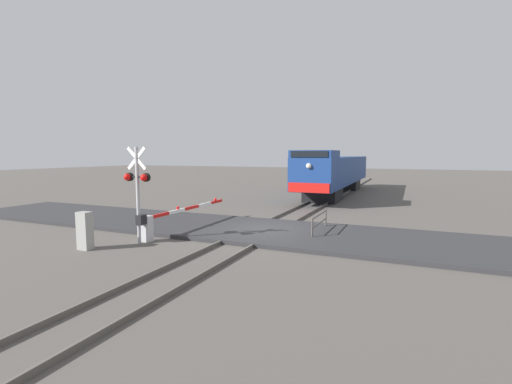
{
  "coord_description": "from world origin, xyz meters",
  "views": [
    {
      "loc": [
        6.28,
        -15.21,
        3.61
      ],
      "look_at": [
        -1.14,
        1.89,
        1.66
      ],
      "focal_mm": 25.36,
      "sensor_mm": 36.0,
      "label": 1
    }
  ],
  "objects_px": {
    "locomotive": "(336,172)",
    "guard_railing": "(319,221)",
    "utility_cabinet": "(85,231)",
    "crossing_gate": "(163,219)",
    "crossing_signal": "(137,184)"
  },
  "relations": [
    {
      "from": "locomotive",
      "to": "guard_railing",
      "type": "bearing_deg",
      "value": -81.33
    },
    {
      "from": "utility_cabinet",
      "to": "guard_railing",
      "type": "xyz_separation_m",
      "value": [
        7.56,
        6.09,
        -0.1
      ]
    },
    {
      "from": "locomotive",
      "to": "crossing_gate",
      "type": "height_order",
      "value": "locomotive"
    },
    {
      "from": "utility_cabinet",
      "to": "guard_railing",
      "type": "height_order",
      "value": "utility_cabinet"
    },
    {
      "from": "guard_railing",
      "to": "crossing_signal",
      "type": "bearing_deg",
      "value": -144.0
    },
    {
      "from": "crossing_gate",
      "to": "crossing_signal",
      "type": "bearing_deg",
      "value": -92.92
    },
    {
      "from": "utility_cabinet",
      "to": "guard_railing",
      "type": "bearing_deg",
      "value": 38.84
    },
    {
      "from": "locomotive",
      "to": "crossing_gate",
      "type": "distance_m",
      "value": 20.02
    },
    {
      "from": "crossing_signal",
      "to": "crossing_gate",
      "type": "xyz_separation_m",
      "value": [
        0.08,
        1.49,
        -1.67
      ]
    },
    {
      "from": "guard_railing",
      "to": "utility_cabinet",
      "type": "bearing_deg",
      "value": -141.16
    },
    {
      "from": "guard_railing",
      "to": "locomotive",
      "type": "bearing_deg",
      "value": 98.67
    },
    {
      "from": "locomotive",
      "to": "crossing_signal",
      "type": "relative_size",
      "value": 4.84
    },
    {
      "from": "utility_cabinet",
      "to": "crossing_signal",
      "type": "bearing_deg",
      "value": 50.16
    },
    {
      "from": "crossing_signal",
      "to": "crossing_gate",
      "type": "height_order",
      "value": "crossing_signal"
    },
    {
      "from": "guard_railing",
      "to": "crossing_gate",
      "type": "bearing_deg",
      "value": -153.62
    }
  ]
}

